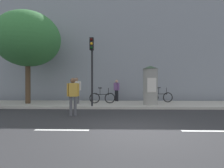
# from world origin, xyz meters

# --- Properties ---
(ground_plane) EXTENTS (80.00, 80.00, 0.00)m
(ground_plane) POSITION_xyz_m (0.00, 0.00, 0.00)
(ground_plane) COLOR #2B2B2D
(sidewalk_curb) EXTENTS (36.00, 4.00, 0.15)m
(sidewalk_curb) POSITION_xyz_m (0.00, 7.00, 0.07)
(sidewalk_curb) COLOR #B2ADA3
(sidewalk_curb) RESTS_ON ground_plane
(lane_markings) EXTENTS (25.80, 0.16, 0.01)m
(lane_markings) POSITION_xyz_m (-0.00, 0.00, 0.00)
(lane_markings) COLOR silver
(lane_markings) RESTS_ON ground_plane
(building_backdrop) EXTENTS (36.00, 5.00, 9.49)m
(building_backdrop) POSITION_xyz_m (0.00, 12.00, 4.75)
(building_backdrop) COLOR gray
(building_backdrop) RESTS_ON ground_plane
(traffic_light) EXTENTS (0.24, 0.45, 4.12)m
(traffic_light) POSITION_xyz_m (-2.11, 5.24, 2.93)
(traffic_light) COLOR black
(traffic_light) RESTS_ON sidewalk_curb
(poster_column) EXTENTS (1.01, 1.01, 2.52)m
(poster_column) POSITION_xyz_m (1.57, 6.17, 1.43)
(poster_column) COLOR gray
(poster_column) RESTS_ON sidewalk_curb
(street_tree) EXTENTS (4.41, 4.41, 6.29)m
(street_tree) POSITION_xyz_m (-6.71, 6.71, 4.55)
(street_tree) COLOR #4C3826
(street_tree) RESTS_ON sidewalk_curb
(pedestrian_with_bag) EXTENTS (0.56, 0.35, 1.80)m
(pedestrian_with_bag) POSITION_xyz_m (-2.68, 2.78, 1.06)
(pedestrian_with_bag) COLOR #4C4C51
(pedestrian_with_bag) RESTS_ON ground_plane
(pedestrian_in_red_top) EXTENTS (0.64, 0.27, 1.76)m
(pedestrian_in_red_top) POSITION_xyz_m (-3.34, 6.63, 1.20)
(pedestrian_in_red_top) COLOR #4C4C51
(pedestrian_in_red_top) RESTS_ON sidewalk_curb
(pedestrian_in_light_jacket) EXTENTS (0.45, 0.46, 1.65)m
(pedestrian_in_light_jacket) POSITION_xyz_m (-0.63, 8.53, 1.11)
(pedestrian_in_light_jacket) COLOR black
(pedestrian_in_light_jacket) RESTS_ON sidewalk_curb
(bicycle_leaning) EXTENTS (1.77, 0.15, 1.09)m
(bicycle_leaning) POSITION_xyz_m (-1.61, 6.93, 0.54)
(bicycle_leaning) COLOR black
(bicycle_leaning) RESTS_ON sidewalk_curb
(bicycle_upright) EXTENTS (1.77, 0.24, 1.09)m
(bicycle_upright) POSITION_xyz_m (2.58, 7.67, 0.54)
(bicycle_upright) COLOR black
(bicycle_upright) RESTS_ON sidewalk_curb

